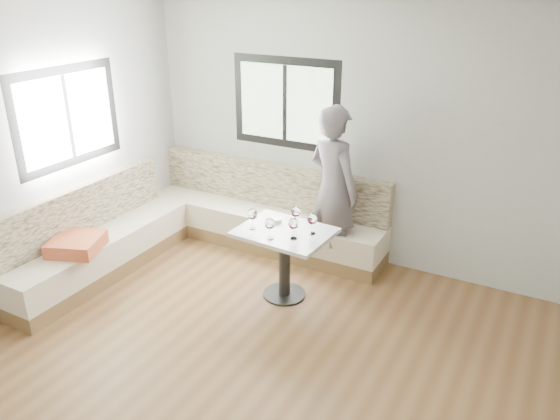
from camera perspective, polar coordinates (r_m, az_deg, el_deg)
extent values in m
cube|color=brown|center=(4.45, -4.63, -18.07)|extent=(5.00, 5.00, 0.01)
cube|color=white|center=(3.35, -6.26, 20.91)|extent=(5.00, 5.00, 0.01)
cube|color=#B7B7B2|center=(5.79, 8.55, 7.68)|extent=(5.00, 0.01, 2.80)
cube|color=black|center=(6.08, 0.56, 11.10)|extent=(1.30, 0.02, 1.00)
cube|color=black|center=(5.85, -21.30, 9.04)|extent=(0.02, 1.30, 1.00)
cube|color=brown|center=(6.45, -1.78, -2.99)|extent=(2.90, 0.55, 0.16)
cube|color=beige|center=(6.35, -1.80, -1.17)|extent=(2.90, 0.55, 0.29)
cube|color=beige|center=(6.37, -0.92, 2.75)|extent=(2.90, 0.14, 0.50)
cube|color=brown|center=(6.16, -18.08, -5.60)|extent=(0.55, 2.25, 0.16)
cube|color=beige|center=(6.05, -18.34, -3.73)|extent=(0.55, 2.25, 0.29)
cube|color=beige|center=(6.04, -20.16, 0.08)|extent=(0.14, 2.25, 0.50)
cube|color=#D28C4D|center=(5.70, -20.50, -3.37)|extent=(0.60, 0.60, 0.14)
cylinder|color=black|center=(5.51, 0.45, -8.76)|extent=(0.42, 0.42, 0.02)
cylinder|color=black|center=(5.34, 0.46, -5.79)|extent=(0.12, 0.12, 0.67)
cube|color=silver|center=(5.18, 0.48, -2.35)|extent=(0.91, 0.73, 0.04)
imported|color=#5F565C|center=(5.69, 5.58, 2.15)|extent=(0.77, 0.65, 1.78)
cylinder|color=white|center=(5.34, -0.35, -1.08)|extent=(0.10, 0.10, 0.04)
sphere|color=black|center=(5.33, -0.16, -0.96)|extent=(0.02, 0.02, 0.02)
sphere|color=black|center=(5.34, -0.43, -0.91)|extent=(0.02, 0.02, 0.02)
sphere|color=black|center=(5.32, -0.41, -1.04)|extent=(0.02, 0.02, 0.02)
cylinder|color=white|center=(5.21, -2.86, -1.94)|extent=(0.07, 0.07, 0.01)
cylinder|color=white|center=(5.19, -2.87, -1.46)|extent=(0.01, 0.01, 0.09)
ellipsoid|color=white|center=(5.15, -2.89, -0.44)|extent=(0.09, 0.09, 0.11)
cylinder|color=#500612|center=(5.16, -2.89, -0.72)|extent=(0.06, 0.06, 0.02)
cylinder|color=white|center=(5.01, -1.05, -2.98)|extent=(0.07, 0.07, 0.01)
cylinder|color=white|center=(4.99, -1.05, -2.49)|extent=(0.01, 0.01, 0.09)
ellipsoid|color=white|center=(4.95, -1.06, -1.44)|extent=(0.09, 0.09, 0.11)
cylinder|color=#500612|center=(4.96, -1.06, -1.72)|extent=(0.06, 0.06, 0.02)
cylinder|color=white|center=(5.01, 1.38, -2.98)|extent=(0.07, 0.07, 0.01)
cylinder|color=white|center=(4.99, 1.39, -2.48)|extent=(0.01, 0.01, 0.09)
ellipsoid|color=white|center=(4.95, 1.40, -1.43)|extent=(0.09, 0.09, 0.11)
cylinder|color=#500612|center=(4.96, 1.40, -1.72)|extent=(0.06, 0.06, 0.02)
cylinder|color=white|center=(5.26, 1.65, -1.68)|extent=(0.07, 0.07, 0.01)
cylinder|color=white|center=(5.24, 1.65, -1.20)|extent=(0.01, 0.01, 0.09)
ellipsoid|color=white|center=(5.20, 1.67, -0.19)|extent=(0.09, 0.09, 0.11)
cylinder|color=#500612|center=(5.21, 1.66, -0.46)|extent=(0.06, 0.06, 0.02)
cylinder|color=white|center=(5.12, 3.33, -2.45)|extent=(0.07, 0.07, 0.01)
cylinder|color=white|center=(5.09, 3.34, -1.96)|extent=(0.01, 0.01, 0.09)
ellipsoid|color=white|center=(5.05, 3.37, -0.93)|extent=(0.09, 0.09, 0.11)
cylinder|color=#500612|center=(5.06, 3.36, -1.21)|extent=(0.06, 0.06, 0.02)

